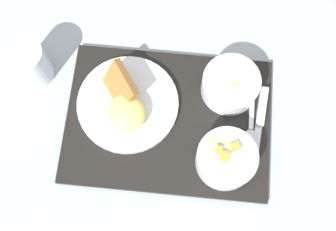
{
  "coord_description": "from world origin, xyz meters",
  "views": [
    {
      "loc": [
        -0.06,
        0.23,
        0.83
      ],
      "look_at": [
        0.0,
        0.0,
        0.04
      ],
      "focal_mm": 45.0,
      "sensor_mm": 36.0,
      "label": 1
    }
  ],
  "objects_px": {
    "knife": "(261,114)",
    "spoon": "(251,125)",
    "glass_water": "(31,65)",
    "bowl_soup": "(231,84)",
    "plate_main": "(127,104)",
    "bowl_salad": "(226,158)"
  },
  "relations": [
    {
      "from": "knife",
      "to": "spoon",
      "type": "xyz_separation_m",
      "value": [
        0.01,
        0.03,
        -0.0
      ]
    },
    {
      "from": "knife",
      "to": "spoon",
      "type": "relative_size",
      "value": 1.08
    },
    {
      "from": "glass_water",
      "to": "bowl_soup",
      "type": "bearing_deg",
      "value": -172.34
    },
    {
      "from": "bowl_soup",
      "to": "spoon",
      "type": "xyz_separation_m",
      "value": [
        -0.06,
        0.07,
        -0.03
      ]
    },
    {
      "from": "knife",
      "to": "glass_water",
      "type": "distance_m",
      "value": 0.48
    },
    {
      "from": "plate_main",
      "to": "spoon",
      "type": "bearing_deg",
      "value": -175.45
    },
    {
      "from": "bowl_soup",
      "to": "knife",
      "type": "xyz_separation_m",
      "value": [
        -0.07,
        0.04,
        -0.03
      ]
    },
    {
      "from": "bowl_salad",
      "to": "bowl_soup",
      "type": "height_order",
      "value": "bowl_salad"
    },
    {
      "from": "plate_main",
      "to": "knife",
      "type": "bearing_deg",
      "value": -169.68
    },
    {
      "from": "bowl_salad",
      "to": "spoon",
      "type": "xyz_separation_m",
      "value": [
        -0.04,
        -0.08,
        -0.03
      ]
    },
    {
      "from": "bowl_salad",
      "to": "plate_main",
      "type": "distance_m",
      "value": 0.22
    },
    {
      "from": "bowl_soup",
      "to": "knife",
      "type": "relative_size",
      "value": 0.65
    },
    {
      "from": "plate_main",
      "to": "glass_water",
      "type": "xyz_separation_m",
      "value": [
        0.21,
        -0.03,
        0.01
      ]
    },
    {
      "from": "spoon",
      "to": "bowl_salad",
      "type": "bearing_deg",
      "value": -32.05
    },
    {
      "from": "knife",
      "to": "glass_water",
      "type": "bearing_deg",
      "value": -90.52
    },
    {
      "from": "spoon",
      "to": "glass_water",
      "type": "relative_size",
      "value": 1.67
    },
    {
      "from": "bowl_soup",
      "to": "knife",
      "type": "bearing_deg",
      "value": 153.07
    },
    {
      "from": "plate_main",
      "to": "knife",
      "type": "xyz_separation_m",
      "value": [
        -0.27,
        -0.05,
        -0.01
      ]
    },
    {
      "from": "plate_main",
      "to": "spoon",
      "type": "distance_m",
      "value": 0.25
    },
    {
      "from": "knife",
      "to": "glass_water",
      "type": "relative_size",
      "value": 1.8
    },
    {
      "from": "bowl_soup",
      "to": "spoon",
      "type": "distance_m",
      "value": 0.09
    },
    {
      "from": "plate_main",
      "to": "glass_water",
      "type": "relative_size",
      "value": 2.1
    }
  ]
}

